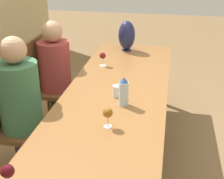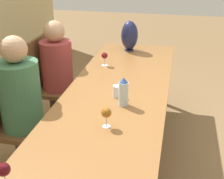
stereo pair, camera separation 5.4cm
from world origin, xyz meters
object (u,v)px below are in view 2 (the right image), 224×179
wine_glass_1 (4,170)px  person_far (59,72)px  person_near (23,105)px  wine_glass_0 (106,113)px  chair_near (15,119)px  water_bottle (123,92)px  chair_far (51,82)px  vase (130,36)px  water_tumbler (117,91)px  wine_glass_2 (105,56)px

wine_glass_1 → person_far: 1.80m
wine_glass_1 → person_near: 1.05m
wine_glass_0 → chair_near: size_ratio=0.15×
water_bottle → chair_far: bearing=51.1°
vase → person_far: 0.93m
wine_glass_0 → wine_glass_1: (-0.68, 0.36, 0.00)m
water_bottle → wine_glass_1: bearing=157.6°
chair_near → water_bottle: bearing=-86.4°
water_tumbler → wine_glass_2: bearing=21.4°
water_tumbler → chair_far: size_ratio=0.10×
water_bottle → chair_near: chair_near is taller
vase → person_near: 1.58m
water_bottle → water_tumbler: bearing=29.8°
water_tumbler → chair_far: (0.60, 0.84, -0.25)m
person_near → person_far: person_near is taller
water_tumbler → chair_near: size_ratio=0.10×
chair_far → vase: bearing=-49.4°
person_far → chair_far: bearing=90.0°
wine_glass_1 → person_near: person_near is taller
water_bottle → wine_glass_0: water_bottle is taller
water_tumbler → person_far: size_ratio=0.08×
vase → wine_glass_0: (-1.70, -0.13, -0.07)m
wine_glass_2 → chair_far: chair_far is taller
person_far → chair_near: bearing=173.4°
vase → wine_glass_2: (-0.55, 0.16, -0.08)m
person_near → wine_glass_0: bearing=-110.0°
wine_glass_0 → chair_near: 0.95m
chair_far → person_near: 0.81m
chair_near → person_near: 0.17m
chair_near → wine_glass_0: bearing=-108.0°
water_bottle → wine_glass_0: (-0.34, 0.05, -0.01)m
vase → chair_near: size_ratio=0.35×
wine_glass_0 → person_far: person_far is taller
wine_glass_2 → person_near: bearing=151.3°
chair_far → wine_glass_1: bearing=-164.2°
vase → water_tumbler: bearing=-175.1°
person_near → person_far: size_ratio=1.05×
vase → water_bottle: bearing=-172.5°
water_bottle → chair_far: 1.21m
water_bottle → person_near: (-0.06, 0.82, -0.17)m
wine_glass_2 → chair_far: bearing=97.8°
vase → chair_far: vase is taller
water_bottle → person_far: bearing=48.1°
chair_far → water_tumbler: bearing=-125.9°
water_tumbler → wine_glass_1: bearing=163.4°
vase → person_near: person_near is taller
water_tumbler → water_bottle: bearing=-150.2°
water_tumbler → wine_glass_1: size_ratio=0.66×
vase → wine_glass_0: vase is taller
water_bottle → wine_glass_2: water_bottle is taller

